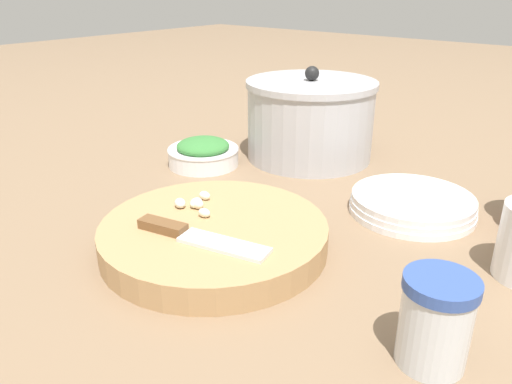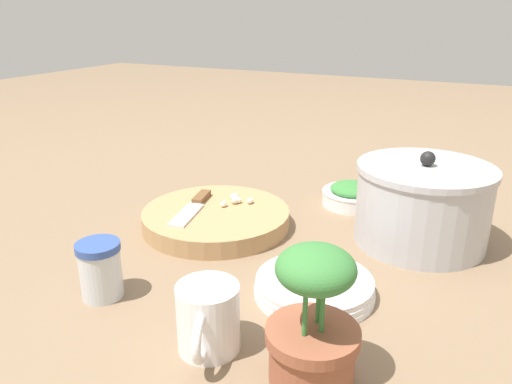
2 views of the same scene
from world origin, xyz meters
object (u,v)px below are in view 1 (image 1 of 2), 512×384
at_px(spice_jar, 435,321).
at_px(stock_pot, 310,120).
at_px(garlic_cloves, 195,203).
at_px(plate_stack, 412,204).
at_px(herb_bowl, 203,153).
at_px(chef_knife, 193,235).
at_px(cutting_board, 214,235).

bearing_deg(spice_jar, stock_pot, 135.41).
distance_m(garlic_cloves, plate_stack, 0.34).
bearing_deg(herb_bowl, garlic_cloves, -46.81).
distance_m(chef_knife, stock_pot, 0.46).
bearing_deg(spice_jar, cutting_board, 175.29).
height_order(spice_jar, plate_stack, spice_jar).
relative_size(garlic_cloves, stock_pot, 0.28).
bearing_deg(plate_stack, cutting_board, -120.15).
distance_m(plate_stack, stock_pot, 0.31).
xyz_separation_m(cutting_board, chef_knife, (0.01, -0.05, 0.02)).
relative_size(garlic_cloves, herb_bowl, 0.51).
relative_size(garlic_cloves, plate_stack, 0.37).
distance_m(cutting_board, herb_bowl, 0.33).
distance_m(herb_bowl, plate_stack, 0.41).
xyz_separation_m(cutting_board, garlic_cloves, (-0.05, 0.02, 0.03)).
bearing_deg(spice_jar, plate_stack, 116.59).
xyz_separation_m(garlic_cloves, plate_stack, (0.22, 0.26, -0.03)).
distance_m(chef_knife, herb_bowl, 0.37).
height_order(chef_knife, plate_stack, chef_knife).
bearing_deg(chef_knife, herb_bowl, -149.06).
bearing_deg(stock_pot, plate_stack, -23.09).
distance_m(garlic_cloves, herb_bowl, 0.28).
height_order(herb_bowl, spice_jar, spice_jar).
relative_size(herb_bowl, spice_jar, 1.50).
xyz_separation_m(cutting_board, herb_bowl, (-0.25, 0.22, 0.01)).
distance_m(cutting_board, stock_pot, 0.42).
height_order(chef_knife, spice_jar, spice_jar).
height_order(garlic_cloves, spice_jar, spice_jar).
xyz_separation_m(garlic_cloves, herb_bowl, (-0.19, 0.20, -0.02)).
distance_m(herb_bowl, spice_jar, 0.61).
xyz_separation_m(spice_jar, plate_stack, (-0.15, 0.30, -0.03)).
bearing_deg(garlic_cloves, stock_pot, 98.92).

